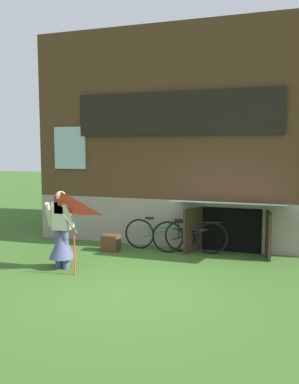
{
  "coord_description": "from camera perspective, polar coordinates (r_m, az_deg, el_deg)",
  "views": [
    {
      "loc": [
        2.41,
        -6.46,
        2.45
      ],
      "look_at": [
        -0.15,
        1.43,
        1.54
      ],
      "focal_mm": 37.4,
      "sensor_mm": 36.0,
      "label": 1
    }
  ],
  "objects": [
    {
      "name": "wooden_crate",
      "position": [
        9.7,
        -5.53,
        -7.22
      ],
      "size": [
        0.4,
        0.34,
        0.39
      ],
      "primitive_type": "cube",
      "color": "#4C331E",
      "rests_on": "ground_plane"
    },
    {
      "name": "ground_plane",
      "position": [
        7.31,
        -2.41,
        -13.3
      ],
      "size": [
        60.0,
        60.0,
        0.0
      ],
      "primitive_type": "plane",
      "color": "#386023"
    },
    {
      "name": "kite",
      "position": [
        7.66,
        -12.45,
        -2.77
      ],
      "size": [
        0.89,
        0.88,
        1.55
      ],
      "color": "red",
      "rests_on": "ground_plane"
    },
    {
      "name": "bicycle_black",
      "position": [
        9.43,
        5.73,
        -6.39
      ],
      "size": [
        1.75,
        0.35,
        0.81
      ],
      "rotation": [
        0.0,
        0.0,
        0.17
      ],
      "color": "black",
      "rests_on": "ground_plane"
    },
    {
      "name": "person",
      "position": [
        8.36,
        -12.44,
        -6.18
      ],
      "size": [
        0.61,
        0.52,
        1.59
      ],
      "rotation": [
        0.0,
        0.0,
        -0.12
      ],
      "color": "#474C75",
      "rests_on": "ground_plane"
    },
    {
      "name": "bicycle_green",
      "position": [
        9.68,
        1.41,
        -6.05
      ],
      "size": [
        1.74,
        0.11,
        0.79
      ],
      "rotation": [
        0.0,
        0.0,
        0.04
      ],
      "color": "black",
      "rests_on": "ground_plane"
    },
    {
      "name": "log_house",
      "position": [
        11.99,
        6.44,
        7.48
      ],
      "size": [
        7.55,
        5.69,
        5.43
      ],
      "color": "gray",
      "rests_on": "ground_plane"
    }
  ]
}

